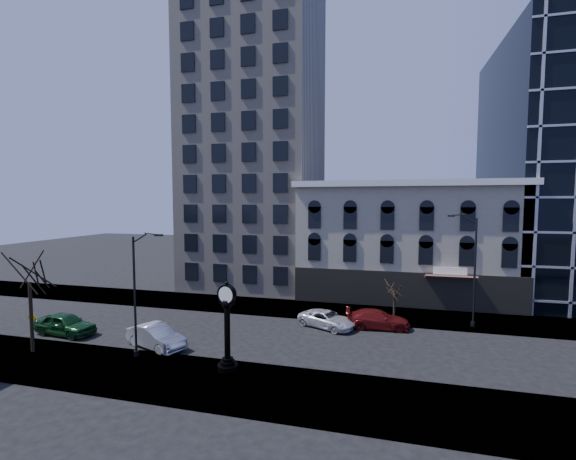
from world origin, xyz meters
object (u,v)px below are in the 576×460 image
(warning_sign, at_px, (32,322))
(car_near_b, at_px, (156,337))
(street_clock, at_px, (227,330))
(street_lamp_near, at_px, (142,261))
(car_near_a, at_px, (65,324))

(warning_sign, relative_size, car_near_b, 0.47)
(street_clock, bearing_deg, car_near_b, 171.28)
(street_lamp_near, height_order, car_near_a, street_lamp_near)
(street_lamp_near, bearing_deg, car_near_a, 164.09)
(warning_sign, xyz_separation_m, car_near_b, (8.86, 1.92, -0.91))
(street_lamp_near, distance_m, car_near_b, 6.03)
(car_near_b, bearing_deg, warning_sign, 122.95)
(street_lamp_near, bearing_deg, warning_sign, -179.92)
(warning_sign, bearing_deg, car_near_a, 76.39)
(car_near_a, height_order, car_near_b, car_near_a)
(car_near_b, bearing_deg, car_near_a, 106.56)
(street_clock, relative_size, warning_sign, 2.36)
(street_lamp_near, height_order, warning_sign, street_lamp_near)
(street_clock, xyz_separation_m, warning_sign, (-15.36, 0.43, -0.88))
(warning_sign, xyz_separation_m, car_near_a, (0.38, 2.54, -0.88))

